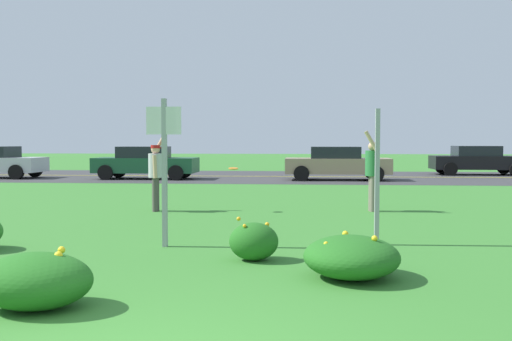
% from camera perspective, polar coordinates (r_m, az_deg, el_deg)
% --- Properties ---
extents(ground_plane, '(120.00, 120.00, 0.00)m').
position_cam_1_polar(ground_plane, '(15.79, -0.23, -3.25)').
color(ground_plane, '#387A2D').
extents(highway_strip, '(120.00, 9.94, 0.01)m').
position_cam_1_polar(highway_strip, '(27.65, 2.03, -0.59)').
color(highway_strip, '#38383A').
rests_on(highway_strip, ground).
extents(highway_center_stripe, '(120.00, 0.16, 0.00)m').
position_cam_1_polar(highway_center_stripe, '(27.65, 2.03, -0.58)').
color(highway_center_stripe, yellow).
rests_on(highway_center_stripe, ground).
extents(daylily_clump_mid_center, '(1.20, 1.28, 0.55)m').
position_cam_1_polar(daylily_clump_mid_center, '(7.37, 9.37, -8.37)').
color(daylily_clump_mid_center, '#23661E').
rests_on(daylily_clump_mid_center, ground).
extents(daylily_clump_mid_left, '(0.70, 0.60, 0.60)m').
position_cam_1_polar(daylily_clump_mid_left, '(8.30, -0.23, -6.98)').
color(daylily_clump_mid_left, '#23661E').
rests_on(daylily_clump_mid_left, ground).
extents(daylily_clump_front_center, '(1.17, 0.94, 0.61)m').
position_cam_1_polar(daylily_clump_front_center, '(6.37, -20.86, -10.09)').
color(daylily_clump_front_center, '#23661E').
rests_on(daylily_clump_front_center, ground).
extents(sign_post_near_path, '(0.56, 0.10, 2.37)m').
position_cam_1_polar(sign_post_near_path, '(9.36, -9.00, 1.32)').
color(sign_post_near_path, '#93969B').
rests_on(sign_post_near_path, ground).
extents(sign_post_by_roadside, '(0.07, 0.10, 2.22)m').
position_cam_1_polar(sign_post_by_roadside, '(9.64, 11.82, -0.64)').
color(sign_post_by_roadside, '#93969B').
rests_on(sign_post_by_roadside, ground).
extents(person_thrower_red_cap_gray_shirt, '(0.39, 0.50, 1.85)m').
position_cam_1_polar(person_thrower_red_cap_gray_shirt, '(14.19, -9.84, -0.01)').
color(person_thrower_red_cap_gray_shirt, '#B2B2B7').
rests_on(person_thrower_red_cap_gray_shirt, ground).
extents(person_catcher_green_shirt, '(0.40, 0.50, 1.95)m').
position_cam_1_polar(person_catcher_green_shirt, '(14.22, 11.35, 0.10)').
color(person_catcher_green_shirt, '#287038').
rests_on(person_catcher_green_shirt, ground).
extents(frisbee_orange, '(0.23, 0.23, 0.06)m').
position_cam_1_polar(frisbee_orange, '(13.87, -2.24, 0.20)').
color(frisbee_orange, orange).
extents(car_dark_green_center_left, '(4.50, 2.00, 1.45)m').
position_cam_1_polar(car_dark_green_center_left, '(26.33, -10.80, 0.79)').
color(car_dark_green_center_left, '#194C2D').
rests_on(car_dark_green_center_left, ground).
extents(car_tan_center_right, '(4.50, 2.00, 1.45)m').
position_cam_1_polar(car_tan_center_right, '(25.37, 7.96, 0.73)').
color(car_tan_center_right, '#937F60').
rests_on(car_tan_center_right, ground).
extents(car_black_rightmost, '(4.50, 2.00, 1.45)m').
position_cam_1_polar(car_black_rightmost, '(31.00, 20.94, 0.96)').
color(car_black_rightmost, black).
rests_on(car_black_rightmost, ground).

